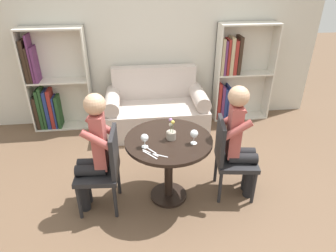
{
  "coord_description": "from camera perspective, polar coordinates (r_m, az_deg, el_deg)",
  "views": [
    {
      "loc": [
        -0.31,
        -2.54,
        2.3
      ],
      "look_at": [
        0.0,
        0.05,
        0.87
      ],
      "focal_mm": 32.0,
      "sensor_mm": 36.0,
      "label": 1
    }
  ],
  "objects": [
    {
      "name": "bookshelf_left",
      "position": [
        4.83,
        -21.38,
        6.9
      ],
      "size": [
        0.9,
        0.28,
        1.53
      ],
      "color": "silver",
      "rests_on": "ground_plane"
    },
    {
      "name": "wine_glass_right",
      "position": [
        2.88,
        5.0,
        -1.55
      ],
      "size": [
        0.08,
        0.08,
        0.15
      ],
      "color": "white",
      "rests_on": "round_table"
    },
    {
      "name": "couch",
      "position": [
        4.57,
        -2.28,
        2.99
      ],
      "size": [
        1.5,
        0.8,
        0.92
      ],
      "color": "beige",
      "rests_on": "ground_plane"
    },
    {
      "name": "knife_left_setting",
      "position": [
        2.76,
        -3.47,
        -5.49
      ],
      "size": [
        0.13,
        0.15,
        0.0
      ],
      "color": "silver",
      "rests_on": "round_table"
    },
    {
      "name": "round_table",
      "position": [
        3.08,
        0.11,
        -5.03
      ],
      "size": [
        0.88,
        0.88,
        0.75
      ],
      "color": "black",
      "rests_on": "ground_plane"
    },
    {
      "name": "chair_left",
      "position": [
        3.09,
        -12.09,
        -7.67
      ],
      "size": [
        0.45,
        0.45,
        0.9
      ],
      "rotation": [
        0.0,
        0.0,
        -1.64
      ],
      "color": "#232326",
      "rests_on": "ground_plane"
    },
    {
      "name": "flower_vase",
      "position": [
        2.96,
        0.61,
        -1.36
      ],
      "size": [
        0.1,
        0.1,
        0.23
      ],
      "color": "#9E9384",
      "rests_on": "round_table"
    },
    {
      "name": "ground_plane",
      "position": [
        3.44,
        0.1,
        -13.15
      ],
      "size": [
        16.0,
        16.0,
        0.0
      ],
      "primitive_type": "plane",
      "color": "brown"
    },
    {
      "name": "chair_right",
      "position": [
        3.27,
        11.72,
        -5.46
      ],
      "size": [
        0.47,
        0.47,
        0.9
      ],
      "rotation": [
        0.0,
        0.0,
        1.43
      ],
      "color": "#232326",
      "rests_on": "ground_plane"
    },
    {
      "name": "back_wall",
      "position": [
        4.64,
        -3.01,
        16.95
      ],
      "size": [
        5.2,
        0.05,
        2.7
      ],
      "color": "beige",
      "rests_on": "ground_plane"
    },
    {
      "name": "person_left",
      "position": [
        3.01,
        -14.08,
        -4.74
      ],
      "size": [
        0.43,
        0.36,
        1.29
      ],
      "rotation": [
        0.0,
        0.0,
        -1.64
      ],
      "color": "black",
      "rests_on": "ground_plane"
    },
    {
      "name": "knife_right_setting",
      "position": [
        2.79,
        -3.4,
        -5.13
      ],
      "size": [
        0.14,
        0.14,
        0.0
      ],
      "color": "silver",
      "rests_on": "round_table"
    },
    {
      "name": "fork_right_setting",
      "position": [
        2.84,
        -3.5,
        -4.47
      ],
      "size": [
        0.12,
        0.16,
        0.0
      ],
      "color": "silver",
      "rests_on": "round_table"
    },
    {
      "name": "fork_left_setting",
      "position": [
        2.76,
        -1.89,
        -5.53
      ],
      "size": [
        0.17,
        0.1,
        0.0
      ],
      "color": "silver",
      "rests_on": "round_table"
    },
    {
      "name": "bookshelf_right",
      "position": [
        4.9,
        12.69,
        9.77
      ],
      "size": [
        0.9,
        0.28,
        1.53
      ],
      "color": "silver",
      "rests_on": "ground_plane"
    },
    {
      "name": "person_right",
      "position": [
        3.18,
        13.63,
        -2.7
      ],
      "size": [
        0.45,
        0.38,
        1.28
      ],
      "rotation": [
        0.0,
        0.0,
        1.43
      ],
      "color": "black",
      "rests_on": "ground_plane"
    },
    {
      "name": "wine_glass_left",
      "position": [
        2.83,
        -4.49,
        -2.34
      ],
      "size": [
        0.07,
        0.07,
        0.14
      ],
      "color": "white",
      "rests_on": "round_table"
    }
  ]
}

